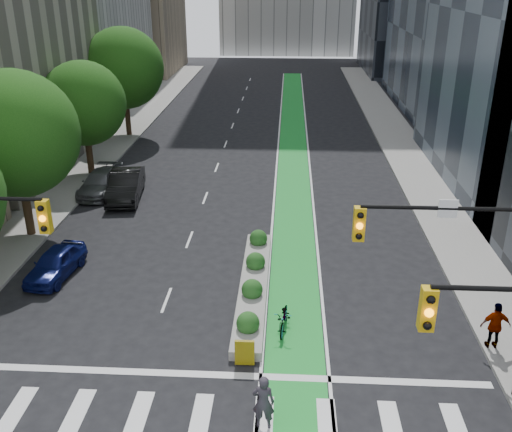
# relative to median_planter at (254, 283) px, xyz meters

# --- Properties ---
(ground) EXTENTS (160.00, 160.00, 0.00)m
(ground) POSITION_rel_median_planter_xyz_m (-1.20, -7.04, -0.37)
(ground) COLOR black
(ground) RESTS_ON ground
(sidewalk_left) EXTENTS (3.60, 90.00, 0.15)m
(sidewalk_left) POSITION_rel_median_planter_xyz_m (-13.00, 17.96, -0.30)
(sidewalk_left) COLOR gray
(sidewalk_left) RESTS_ON ground
(sidewalk_right) EXTENTS (3.60, 90.00, 0.15)m
(sidewalk_right) POSITION_rel_median_planter_xyz_m (10.60, 17.96, -0.30)
(sidewalk_right) COLOR gray
(sidewalk_right) RESTS_ON ground
(bike_lane_paint) EXTENTS (2.20, 70.00, 0.01)m
(bike_lane_paint) POSITION_rel_median_planter_xyz_m (1.80, 22.96, -0.37)
(bike_lane_paint) COLOR green
(bike_lane_paint) RESTS_ON ground
(tree_mid) EXTENTS (6.40, 6.40, 8.78)m
(tree_mid) POSITION_rel_median_planter_xyz_m (-12.20, 4.96, 5.20)
(tree_mid) COLOR black
(tree_mid) RESTS_ON ground
(tree_midfar) EXTENTS (5.60, 5.60, 7.76)m
(tree_midfar) POSITION_rel_median_planter_xyz_m (-12.20, 14.96, 4.57)
(tree_midfar) COLOR black
(tree_midfar) RESTS_ON ground
(tree_far) EXTENTS (6.60, 6.60, 9.00)m
(tree_far) POSITION_rel_median_planter_xyz_m (-12.20, 24.96, 5.32)
(tree_far) COLOR black
(tree_far) RESTS_ON ground
(signal_right) EXTENTS (5.82, 0.51, 7.20)m
(signal_right) POSITION_rel_median_planter_xyz_m (7.47, -6.57, 4.43)
(signal_right) COLOR black
(signal_right) RESTS_ON ground
(median_planter) EXTENTS (1.20, 10.26, 1.10)m
(median_planter) POSITION_rel_median_planter_xyz_m (0.00, 0.00, 0.00)
(median_planter) COLOR gray
(median_planter) RESTS_ON ground
(bicycle) EXTENTS (0.87, 1.99, 1.02)m
(bicycle) POSITION_rel_median_planter_xyz_m (1.38, -2.91, 0.14)
(bicycle) COLOR gray
(bicycle) RESTS_ON ground
(cyclist) EXTENTS (0.72, 0.50, 1.90)m
(cyclist) POSITION_rel_median_planter_xyz_m (0.80, -8.18, 0.58)
(cyclist) COLOR #322E37
(cyclist) RESTS_ON ground
(parked_car_left_near) EXTENTS (2.04, 4.05, 1.32)m
(parked_car_left_near) POSITION_rel_median_planter_xyz_m (-9.19, 0.77, 0.29)
(parked_car_left_near) COLOR #0D1553
(parked_car_left_near) RESTS_ON ground
(parked_car_left_mid) EXTENTS (2.41, 5.36, 1.71)m
(parked_car_left_mid) POSITION_rel_median_planter_xyz_m (-8.58, 10.67, 0.48)
(parked_car_left_mid) COLOR black
(parked_car_left_mid) RESTS_ON ground
(parked_car_left_far) EXTENTS (2.03, 4.79, 1.38)m
(parked_car_left_far) POSITION_rel_median_planter_xyz_m (-10.46, 11.48, 0.32)
(parked_car_left_far) COLOR #55575A
(parked_car_left_far) RESTS_ON ground
(pedestrian_far) EXTENTS (1.10, 0.47, 1.87)m
(pedestrian_far) POSITION_rel_median_planter_xyz_m (9.13, -3.82, 0.71)
(pedestrian_far) COLOR gray
(pedestrian_far) RESTS_ON sidewalk_right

